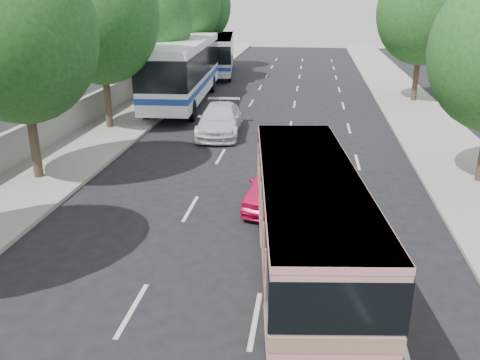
% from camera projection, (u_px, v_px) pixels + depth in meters
% --- Properties ---
extents(ground, '(120.00, 120.00, 0.00)m').
position_uv_depth(ground, '(226.00, 272.00, 13.50)').
color(ground, black).
rests_on(ground, ground).
extents(sidewalk_left, '(4.00, 90.00, 0.15)m').
position_uv_depth(sidewalk_left, '(147.00, 105.00, 33.15)').
color(sidewalk_left, '#9E998E').
rests_on(sidewalk_left, ground).
extents(sidewalk_right, '(4.00, 90.00, 0.12)m').
position_uv_depth(sidewalk_right, '(416.00, 113.00, 30.97)').
color(sidewalk_right, '#9E998E').
rests_on(sidewalk_right, ground).
extents(low_wall, '(0.30, 90.00, 1.50)m').
position_uv_depth(low_wall, '(120.00, 92.00, 33.10)').
color(low_wall, '#9E998E').
rests_on(low_wall, sidewalk_left).
extents(tree_left_b, '(5.70, 5.70, 8.88)m').
position_uv_depth(tree_left_b, '(19.00, 27.00, 18.09)').
color(tree_left_b, '#38281E').
rests_on(tree_left_b, ground).
extents(tree_left_c, '(6.00, 6.00, 9.35)m').
position_uv_depth(tree_left_c, '(101.00, 11.00, 25.44)').
color(tree_left_c, '#38281E').
rests_on(tree_left_c, ground).
extents(tree_left_d, '(5.52, 5.52, 8.60)m').
position_uv_depth(tree_left_d, '(151.00, 15.00, 33.03)').
color(tree_left_d, '#38281E').
rests_on(tree_left_d, ground).
extents(tree_left_e, '(6.30, 6.30, 9.82)m').
position_uv_depth(tree_left_e, '(182.00, 0.00, 40.18)').
color(tree_left_e, '#38281E').
rests_on(tree_left_e, ground).
extents(tree_left_f, '(5.88, 5.88, 9.16)m').
position_uv_depth(tree_left_f, '(201.00, 4.00, 47.79)').
color(tree_left_f, '#38281E').
rests_on(tree_left_f, ground).
extents(tree_right_far, '(6.00, 6.00, 9.35)m').
position_uv_depth(tree_right_far, '(426.00, 7.00, 32.46)').
color(tree_right_far, '#38281E').
rests_on(tree_right_far, ground).
extents(pink_bus, '(3.44, 9.37, 2.92)m').
position_uv_depth(pink_bus, '(308.00, 213.00, 12.64)').
color(pink_bus, pink).
rests_on(pink_bus, ground).
extents(pink_taxi, '(2.33, 4.56, 1.49)m').
position_uv_depth(pink_taxi, '(277.00, 183.00, 17.71)').
color(pink_taxi, '#F6155F').
rests_on(pink_taxi, ground).
extents(white_pickup, '(2.50, 5.36, 1.51)m').
position_uv_depth(white_pickup, '(220.00, 120.00, 26.45)').
color(white_pickup, silver).
rests_on(white_pickup, ground).
extents(tour_coach_front, '(3.79, 13.87, 4.11)m').
position_uv_depth(tour_coach_front, '(183.00, 66.00, 33.13)').
color(tour_coach_front, white).
rests_on(tour_coach_front, ground).
extents(tour_coach_rear, '(3.91, 11.54, 3.38)m').
position_uv_depth(tour_coach_rear, '(219.00, 52.00, 45.49)').
color(tour_coach_rear, silver).
rests_on(tour_coach_rear, ground).
extents(taxi_roof_sign, '(0.57, 0.25, 0.18)m').
position_uv_depth(taxi_roof_sign, '(278.00, 160.00, 17.42)').
color(taxi_roof_sign, silver).
rests_on(taxi_roof_sign, pink_taxi).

